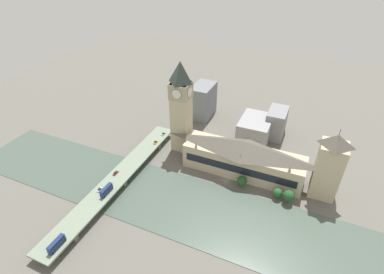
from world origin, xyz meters
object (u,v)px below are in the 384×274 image
(clock_tower, at_px, (181,105))
(car_southbound_lead, at_px, (163,134))
(victoria_tower, at_px, (329,166))
(double_decker_bus_mid, at_px, (106,190))
(road_bridge, at_px, (118,178))
(car_northbound_mid, at_px, (116,173))
(double_decker_bus_lead, at_px, (56,244))
(car_northbound_lead, at_px, (100,190))
(car_northbound_tail, at_px, (156,142))
(parliament_hall, at_px, (243,157))

(clock_tower, bearing_deg, car_southbound_lead, 80.62)
(victoria_tower, height_order, double_decker_bus_mid, victoria_tower)
(road_bridge, relative_size, car_northbound_mid, 29.14)
(double_decker_bus_lead, height_order, car_northbound_lead, double_decker_bus_lead)
(car_northbound_tail, bearing_deg, road_bridge, 175.39)
(parliament_hall, height_order, car_southbound_lead, parliament_hall)
(car_northbound_lead, height_order, car_northbound_tail, car_northbound_tail)
(victoria_tower, bearing_deg, car_northbound_tail, 90.20)
(victoria_tower, height_order, car_northbound_lead, victoria_tower)
(double_decker_bus_lead, height_order, car_southbound_lead, double_decker_bus_lead)
(clock_tower, height_order, victoria_tower, clock_tower)
(clock_tower, xyz_separation_m, double_decker_bus_mid, (-72.25, 19.18, -30.32))
(road_bridge, bearing_deg, parliament_hall, -58.04)
(road_bridge, distance_m, double_decker_bus_mid, 16.19)
(car_northbound_tail, bearing_deg, double_decker_bus_mid, 179.28)
(parliament_hall, height_order, clock_tower, clock_tower)
(parliament_hall, bearing_deg, clock_tower, 79.38)
(parliament_hall, xyz_separation_m, car_southbound_lead, (12.99, 71.46, -6.66))
(parliament_hall, distance_m, car_northbound_tail, 71.69)
(victoria_tower, relative_size, car_northbound_tail, 11.09)
(road_bridge, distance_m, car_northbound_tail, 46.68)
(double_decker_bus_mid, height_order, car_northbound_mid, double_decker_bus_mid)
(double_decker_bus_lead, bearing_deg, car_northbound_mid, 6.51)
(parliament_hall, bearing_deg, victoria_tower, -89.94)
(road_bridge, distance_m, double_decker_bus_lead, 59.27)
(parliament_hall, xyz_separation_m, car_northbound_tail, (-0.39, 71.38, -6.64))
(car_northbound_mid, xyz_separation_m, car_southbound_lead, (57.40, -6.90, 0.02))
(car_northbound_lead, bearing_deg, clock_tower, -19.11)
(car_northbound_mid, distance_m, car_southbound_lead, 57.81)
(parliament_hall, xyz_separation_m, victoria_tower, (0.05, -54.35, 9.99))
(parliament_hall, bearing_deg, car_northbound_lead, 128.58)
(car_northbound_mid, bearing_deg, clock_tower, -25.03)
(parliament_hall, xyz_separation_m, double_decker_bus_mid, (-62.31, 72.16, -4.64))
(double_decker_bus_lead, bearing_deg, clock_tower, -9.01)
(road_bridge, height_order, car_southbound_lead, car_southbound_lead)
(clock_tower, xyz_separation_m, car_southbound_lead, (3.05, 18.48, -32.35))
(parliament_hall, relative_size, double_decker_bus_mid, 8.09)
(parliament_hall, relative_size, car_southbound_lead, 17.85)
(double_decker_bus_mid, height_order, car_northbound_lead, double_decker_bus_mid)
(victoria_tower, distance_m, car_northbound_lead, 147.19)
(double_decker_bus_lead, height_order, car_northbound_mid, double_decker_bus_lead)
(car_northbound_tail, bearing_deg, car_southbound_lead, 0.32)
(parliament_hall, bearing_deg, car_northbound_mid, 119.54)
(parliament_hall, bearing_deg, car_northbound_tail, 90.31)
(car_northbound_mid, bearing_deg, double_decker_bus_mid, -160.91)
(car_northbound_lead, xyz_separation_m, car_southbound_lead, (75.19, -6.52, -0.02))
(road_bridge, xyz_separation_m, double_decker_bus_mid, (-15.44, -2.97, 3.87))
(car_northbound_tail, bearing_deg, clock_tower, -60.71)
(road_bridge, relative_size, double_decker_bus_mid, 13.26)
(clock_tower, height_order, double_decker_bus_mid, clock_tower)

